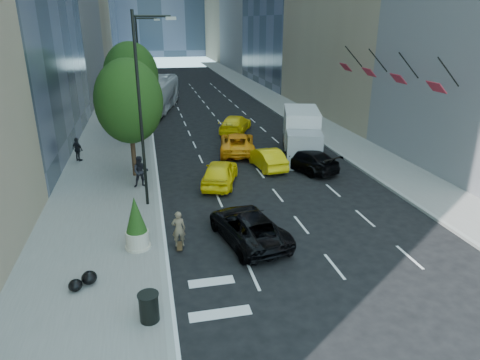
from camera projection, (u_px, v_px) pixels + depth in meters
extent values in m
plane|color=black|center=(282.00, 227.00, 21.30)|extent=(160.00, 160.00, 0.00)
cube|color=slate|center=(120.00, 114.00, 46.91)|extent=(6.00, 120.00, 0.15)
cube|color=slate|center=(285.00, 107.00, 50.76)|extent=(4.00, 120.00, 0.15)
cylinder|color=black|center=(140.00, 114.00, 21.85)|extent=(0.16, 0.16, 10.00)
cylinder|color=black|center=(152.00, 16.00, 20.40)|extent=(1.80, 0.12, 0.12)
cube|color=#99998C|center=(171.00, 18.00, 20.62)|extent=(0.50, 0.22, 0.15)
cylinder|color=black|center=(140.00, 74.00, 38.33)|extent=(0.16, 0.16, 10.00)
cylinder|color=black|center=(146.00, 18.00, 36.87)|extent=(1.80, 0.12, 0.12)
cube|color=#99998C|center=(157.00, 20.00, 37.09)|extent=(0.50, 0.22, 0.15)
cylinder|color=#302013|center=(133.00, 152.00, 27.48)|extent=(0.30, 0.30, 3.15)
ellipsoid|color=#13340E|center=(129.00, 101.00, 26.35)|extent=(4.20, 4.20, 5.25)
cylinder|color=#302013|center=(135.00, 118.00, 36.59)|extent=(0.30, 0.30, 3.38)
ellipsoid|color=#13340E|center=(131.00, 76.00, 35.38)|extent=(4.50, 4.50, 5.62)
cylinder|color=#302013|center=(136.00, 96.00, 48.57)|extent=(0.30, 0.30, 2.93)
ellipsoid|color=#13340E|center=(134.00, 69.00, 47.52)|extent=(3.90, 3.90, 4.88)
cylinder|color=black|center=(142.00, 77.00, 55.66)|extent=(0.14, 0.14, 5.20)
imported|color=black|center=(141.00, 65.00, 55.10)|extent=(2.48, 0.53, 1.00)
cylinder|color=black|center=(448.00, 72.00, 24.83)|extent=(1.75, 0.08, 1.75)
cube|color=#A72638|center=(436.00, 87.00, 25.00)|extent=(0.64, 1.30, 0.64)
cylinder|color=black|center=(409.00, 65.00, 28.50)|extent=(1.75, 0.08, 1.75)
cube|color=#A72638|center=(398.00, 79.00, 28.66)|extent=(0.64, 1.30, 0.64)
cylinder|color=black|center=(378.00, 60.00, 32.16)|extent=(1.75, 0.08, 1.75)
cube|color=#A72638|center=(369.00, 72.00, 32.32)|extent=(0.64, 1.30, 0.64)
cylinder|color=black|center=(354.00, 56.00, 35.82)|extent=(1.75, 0.08, 1.75)
cube|color=#A72638|center=(346.00, 67.00, 35.98)|extent=(0.64, 1.30, 0.64)
imported|color=brown|center=(179.00, 231.00, 19.01)|extent=(0.65, 0.45, 1.69)
imported|color=black|center=(248.00, 226.00, 19.73)|extent=(3.38, 5.56, 1.44)
imported|color=black|center=(305.00, 160.00, 29.22)|extent=(3.96, 5.51, 1.48)
imported|color=yellow|center=(220.00, 172.00, 26.57)|extent=(3.26, 5.02, 1.59)
imported|color=#D9B80B|center=(266.00, 158.00, 29.65)|extent=(2.00, 4.47, 1.43)
imported|color=#FF9A0D|center=(237.00, 143.00, 33.03)|extent=(3.59, 5.96, 1.55)
imported|color=yellow|center=(235.00, 124.00, 39.19)|extent=(4.21, 5.80, 1.56)
imported|color=white|center=(157.00, 94.00, 48.96)|extent=(5.83, 13.17, 3.57)
cube|color=silver|center=(301.00, 128.00, 32.88)|extent=(3.76, 5.33, 2.83)
cube|color=gray|center=(304.00, 150.00, 29.81)|extent=(2.90, 2.68, 2.41)
cylinder|color=black|center=(288.00, 161.00, 29.72)|extent=(0.64, 1.11, 1.05)
cylinder|color=black|center=(320.00, 161.00, 29.59)|extent=(0.64, 1.11, 1.05)
cylinder|color=black|center=(285.00, 140.00, 35.01)|extent=(0.64, 1.11, 1.05)
cylinder|color=black|center=(312.00, 140.00, 34.88)|extent=(0.64, 1.11, 1.05)
imported|color=black|center=(141.00, 172.00, 25.70)|extent=(0.95, 0.74, 1.94)
imported|color=black|center=(78.00, 149.00, 30.57)|extent=(1.02, 1.01, 1.73)
cylinder|color=black|center=(149.00, 308.00, 14.25)|extent=(0.66, 0.66, 0.98)
cylinder|color=beige|center=(138.00, 239.00, 18.91)|extent=(1.01, 1.01, 0.81)
cone|color=#13340E|center=(135.00, 214.00, 18.49)|extent=(0.91, 0.91, 1.62)
ellipsoid|color=black|center=(89.00, 278.00, 16.36)|extent=(0.59, 0.65, 0.50)
ellipsoid|color=black|center=(75.00, 285.00, 15.94)|extent=(0.52, 0.57, 0.44)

